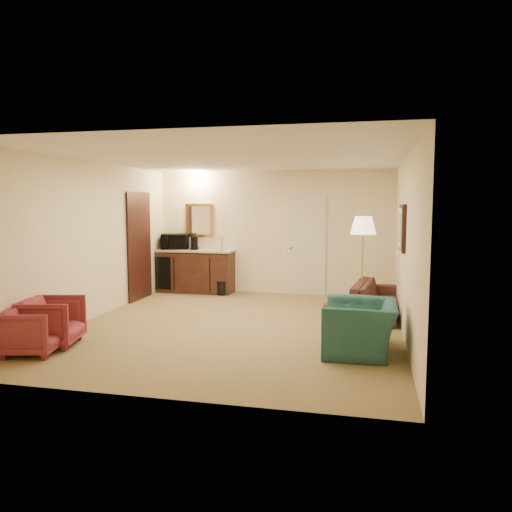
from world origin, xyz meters
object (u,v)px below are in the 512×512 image
at_px(wetbar_cabinet, 196,271).
at_px(microwave, 175,240).
at_px(rose_chair_near, 33,329).
at_px(coffee_table, 353,323).
at_px(floor_lamp, 362,264).
at_px(teal_armchair, 360,319).
at_px(coffee_maker, 194,243).
at_px(rose_chair_far, 52,319).
at_px(sofa, 378,293).
at_px(waste_bin, 222,288).

height_order(wetbar_cabinet, microwave, microwave).
xyz_separation_m(rose_chair_near, microwave, (0.00, 4.79, 0.79)).
distance_m(wetbar_cabinet, coffee_table, 4.67).
bearing_deg(floor_lamp, teal_armchair, -89.53).
bearing_deg(coffee_maker, teal_armchair, -34.40).
bearing_deg(teal_armchair, microwave, -133.49).
bearing_deg(rose_chair_far, teal_armchair, -94.77).
height_order(rose_chair_near, coffee_maker, coffee_maker).
height_order(teal_armchair, coffee_table, teal_armchair).
distance_m(rose_chair_near, rose_chair_far, 0.40).
height_order(rose_chair_near, coffee_table, rose_chair_near).
bearing_deg(rose_chair_near, wetbar_cabinet, -19.32).
relative_size(teal_armchair, floor_lamp, 0.61).
bearing_deg(sofa, waste_bin, 75.36).
bearing_deg(wetbar_cabinet, rose_chair_far, -96.60).
bearing_deg(coffee_table, teal_armchair, -80.72).
bearing_deg(rose_chair_far, wetbar_cabinet, -19.36).
bearing_deg(floor_lamp, waste_bin, 160.14).
bearing_deg(rose_chair_near, floor_lamp, -62.48).
distance_m(floor_lamp, coffee_maker, 3.78).
distance_m(sofa, teal_armchair, 2.35).
xyz_separation_m(teal_armchair, microwave, (-4.05, 3.82, 0.67)).
relative_size(wetbar_cabinet, rose_chair_near, 2.49).
height_order(coffee_table, waste_bin, coffee_table).
bearing_deg(wetbar_cabinet, sofa, -20.49).
height_order(coffee_table, microwave, microwave).
bearing_deg(sofa, microwave, 77.40).
bearing_deg(microwave, floor_lamp, -37.44).
xyz_separation_m(coffee_table, waste_bin, (-2.80, 2.94, -0.10)).
distance_m(floor_lamp, waste_bin, 3.14).
xyz_separation_m(rose_chair_near, rose_chair_far, (0.00, 0.40, 0.03)).
xyz_separation_m(wetbar_cabinet, rose_chair_far, (-0.50, -4.32, -0.10)).
relative_size(wetbar_cabinet, sofa, 0.85).
xyz_separation_m(rose_chair_near, coffee_table, (3.95, 1.58, -0.08)).
xyz_separation_m(rose_chair_far, floor_lamp, (4.03, 3.08, 0.49)).
xyz_separation_m(wetbar_cabinet, coffee_maker, (-0.04, 0.01, 0.60)).
bearing_deg(coffee_maker, microwave, -175.33).
xyz_separation_m(sofa, waste_bin, (-3.15, 1.22, -0.23)).
bearing_deg(coffee_maker, rose_chair_near, -83.65).
distance_m(teal_armchair, coffee_maker, 5.23).
relative_size(rose_chair_far, waste_bin, 2.44).
height_order(rose_chair_near, waste_bin, rose_chair_near).
bearing_deg(floor_lamp, microwave, 161.99).
bearing_deg(floor_lamp, rose_chair_far, -142.63).
distance_m(wetbar_cabinet, rose_chair_far, 4.35).
bearing_deg(rose_chair_far, sofa, -68.76).
bearing_deg(sofa, wetbar_cabinet, 75.99).
relative_size(rose_chair_near, rose_chair_far, 0.91).
bearing_deg(sofa, rose_chair_far, 130.48).
distance_m(sofa, floor_lamp, 0.57).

